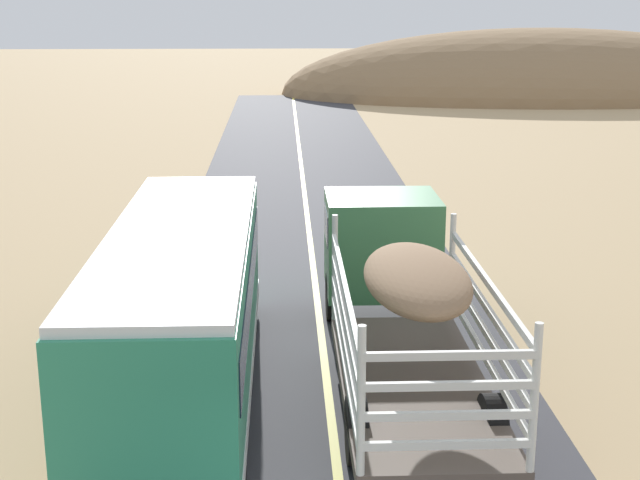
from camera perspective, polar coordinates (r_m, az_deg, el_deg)
livestock_truck at (r=18.73m, az=4.54°, el=-2.05°), size 2.53×9.70×3.02m
bus at (r=16.90m, az=-8.59°, el=-4.26°), size 2.54×10.00×3.21m
distant_hill at (r=72.25m, az=13.61°, el=8.88°), size 39.40×20.38×9.69m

